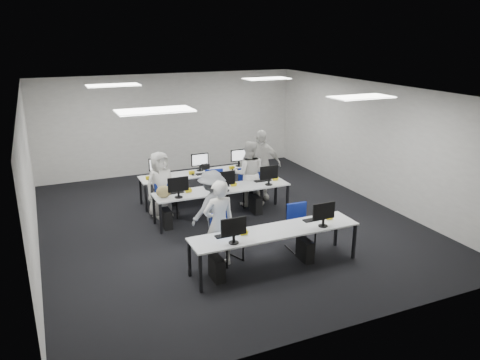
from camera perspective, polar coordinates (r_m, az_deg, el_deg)
name	(u,v)px	position (r m, az deg, el deg)	size (l,w,h in m)	color
room	(225,158)	(10.36, -1.78, 2.67)	(9.00, 9.02, 3.00)	black
ceiling_panels	(225,90)	(10.08, -1.86, 10.85)	(5.20, 4.60, 0.02)	white
desk_front	(275,233)	(8.58, 4.33, -6.45)	(3.20, 0.70, 0.73)	silver
desk_mid	(223,191)	(10.78, -2.14, -1.29)	(3.20, 0.70, 0.73)	silver
desk_back	(202,174)	(12.03, -4.60, 0.69)	(3.20, 0.70, 0.73)	silver
equipment_front	(266,251)	(8.62, 3.20, -8.67)	(2.51, 0.41, 1.19)	#0D41AA
equipment_mid	(215,205)	(10.81, -3.03, -3.07)	(2.91, 0.41, 1.19)	white
equipment_back	(209,185)	(12.20, -3.75, -0.63)	(2.91, 0.41, 1.19)	white
chair_0	(226,246)	(8.94, -1.69, -8.05)	(0.61, 0.64, 0.94)	navy
chair_1	(300,236)	(9.45, 7.33, -6.76)	(0.47, 0.51, 0.92)	navy
chair_2	(170,205)	(11.18, -8.58, -2.98)	(0.57, 0.59, 0.87)	navy
chair_3	(216,197)	(11.51, -2.91, -2.06)	(0.52, 0.56, 0.95)	navy
chair_4	(249,193)	(11.77, 1.05, -1.66)	(0.50, 0.53, 0.91)	navy
chair_5	(163,204)	(11.24, -9.32, -2.94)	(0.49, 0.52, 0.85)	navy
chair_6	(212,196)	(11.60, -3.37, -1.94)	(0.58, 0.61, 0.93)	navy
chair_7	(256,190)	(12.07, 1.91, -1.21)	(0.45, 0.49, 0.88)	navy
handbag	(164,192)	(10.26, -9.29, -1.41)	(0.33, 0.21, 0.27)	#9C8751
student_0	(219,224)	(8.57, -2.59, -5.34)	(0.61, 0.40, 1.66)	beige
student_1	(249,174)	(11.56, 1.10, 0.78)	(0.80, 0.62, 1.65)	beige
student_2	(161,185)	(11.02, -9.67, -0.56)	(0.76, 0.50, 1.56)	beige
student_3	(260,165)	(12.02, 2.48, 1.87)	(1.07, 0.44, 1.82)	beige
photographer	(212,207)	(9.55, -3.41, -3.30)	(0.99, 0.57, 1.54)	slate
dslr_camera	(206,167)	(9.42, -4.22, 1.64)	(0.14, 0.18, 0.10)	black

